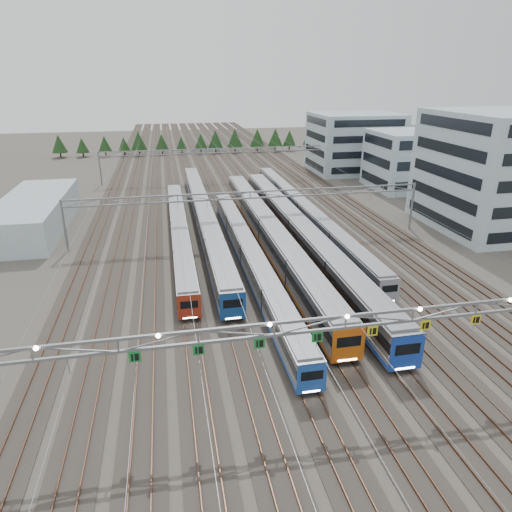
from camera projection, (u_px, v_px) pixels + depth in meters
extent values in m
plane|color=#47423A|center=(339.00, 399.00, 37.50)|extent=(400.00, 400.00, 0.00)
cube|color=#2D2823|center=(211.00, 169.00, 128.56)|extent=(54.00, 260.00, 0.08)
cube|color=brown|center=(118.00, 172.00, 123.92)|extent=(0.08, 260.00, 0.16)
cube|color=brown|center=(298.00, 165.00, 133.12)|extent=(0.08, 260.00, 0.16)
cube|color=brown|center=(209.00, 168.00, 128.39)|extent=(0.08, 260.00, 0.16)
cube|color=brown|center=(214.00, 168.00, 128.65)|extent=(0.08, 260.00, 0.16)
cube|color=black|center=(180.00, 240.00, 72.30)|extent=(2.12, 50.75, 0.32)
cube|color=#A6A9AE|center=(179.00, 231.00, 71.73)|extent=(2.49, 51.79, 2.80)
cube|color=black|center=(179.00, 229.00, 71.60)|extent=(2.55, 51.53, 0.85)
cube|color=maroon|center=(180.00, 238.00, 72.16)|extent=(2.54, 51.53, 0.31)
cube|color=slate|center=(179.00, 222.00, 71.17)|extent=(2.24, 50.75, 0.22)
cube|color=maroon|center=(189.00, 307.00, 48.19)|extent=(2.51, 0.12, 2.80)
cube|color=black|center=(189.00, 305.00, 48.04)|extent=(1.87, 0.10, 0.85)
cube|color=white|center=(190.00, 318.00, 48.59)|extent=(1.49, 0.06, 0.13)
cube|color=black|center=(204.00, 224.00, 79.93)|extent=(2.36, 67.57, 0.36)
cube|color=#A6A9AE|center=(204.00, 215.00, 79.28)|extent=(2.77, 68.95, 3.12)
cube|color=black|center=(204.00, 213.00, 79.14)|extent=(2.83, 68.60, 0.94)
cube|color=navy|center=(204.00, 222.00, 79.77)|extent=(2.82, 68.60, 0.35)
cube|color=slate|center=(203.00, 205.00, 78.67)|extent=(2.50, 67.57, 0.25)
cube|color=navy|center=(233.00, 307.00, 47.93)|extent=(2.79, 0.12, 3.12)
cube|color=black|center=(233.00, 304.00, 47.76)|extent=(2.08, 0.10, 0.94)
cube|color=white|center=(233.00, 318.00, 48.38)|extent=(1.66, 0.06, 0.15)
cube|color=black|center=(250.00, 265.00, 62.88)|extent=(2.11, 54.75, 0.32)
cube|color=#A6A9AE|center=(249.00, 254.00, 62.31)|extent=(2.48, 55.87, 2.79)
cube|color=black|center=(249.00, 252.00, 62.18)|extent=(2.54, 55.59, 0.84)
cube|color=#2050B0|center=(249.00, 262.00, 62.74)|extent=(2.53, 55.59, 0.31)
cube|color=slate|center=(249.00, 244.00, 61.75)|extent=(2.24, 54.75, 0.22)
cube|color=#2050B0|center=(312.00, 379.00, 36.91)|extent=(2.50, 0.12, 2.79)
cube|color=black|center=(312.00, 375.00, 36.76)|extent=(1.86, 0.10, 0.84)
cube|color=white|center=(311.00, 391.00, 37.31)|extent=(1.49, 0.06, 0.13)
cube|color=black|center=(268.00, 242.00, 71.16)|extent=(2.59, 64.06, 0.39)
cube|color=#A6A9AE|center=(268.00, 231.00, 70.45)|extent=(3.05, 65.37, 3.43)
cube|color=black|center=(268.00, 228.00, 70.30)|extent=(3.11, 65.04, 1.04)
cube|color=#D96013|center=(268.00, 240.00, 70.99)|extent=(3.10, 65.04, 0.38)
cube|color=slate|center=(269.00, 220.00, 69.77)|extent=(2.75, 64.06, 0.27)
cube|color=#D96013|center=(348.00, 345.00, 40.73)|extent=(3.07, 0.12, 3.43)
cube|color=black|center=(349.00, 342.00, 40.55)|extent=(2.29, 0.10, 1.04)
cube|color=white|center=(347.00, 360.00, 41.23)|extent=(1.83, 0.06, 0.16)
cube|color=black|center=(297.00, 242.00, 71.30)|extent=(2.64, 66.90, 0.40)
cube|color=#A6A9AE|center=(298.00, 230.00, 70.58)|extent=(3.10, 68.27, 3.49)
cube|color=black|center=(298.00, 228.00, 70.43)|extent=(3.16, 67.92, 1.05)
cube|color=#1A40B6|center=(297.00, 239.00, 71.13)|extent=(3.15, 67.92, 0.39)
cube|color=slate|center=(298.00, 219.00, 69.89)|extent=(2.79, 66.90, 0.28)
cube|color=#1A40B6|center=(407.00, 353.00, 39.54)|extent=(3.12, 0.12, 3.49)
cube|color=black|center=(408.00, 349.00, 39.36)|extent=(2.33, 0.10, 1.05)
cube|color=white|center=(405.00, 368.00, 40.05)|extent=(1.86, 0.06, 0.17)
cube|color=black|center=(304.00, 219.00, 82.53)|extent=(2.15, 65.22, 0.33)
cube|color=#A6A9AE|center=(304.00, 211.00, 81.94)|extent=(2.53, 66.55, 2.85)
cube|color=black|center=(304.00, 209.00, 81.82)|extent=(2.59, 66.22, 0.86)
cube|color=#92949F|center=(304.00, 217.00, 82.39)|extent=(2.58, 66.22, 0.32)
cube|color=slate|center=(304.00, 203.00, 81.38)|extent=(2.28, 65.22, 0.23)
cube|color=#92949F|center=(389.00, 291.00, 51.68)|extent=(2.55, 0.12, 2.85)
cube|color=black|center=(390.00, 289.00, 51.53)|extent=(1.90, 0.10, 0.86)
cube|color=white|center=(388.00, 301.00, 52.09)|extent=(1.52, 0.06, 0.14)
cube|color=gray|center=(346.00, 316.00, 34.60)|extent=(56.00, 0.22, 0.22)
cube|color=gray|center=(345.00, 328.00, 34.98)|extent=(56.00, 0.22, 0.22)
cube|color=#187B30|center=(135.00, 357.00, 32.21)|extent=(0.85, 0.06, 0.85)
cube|color=#187B30|center=(199.00, 350.00, 33.02)|extent=(0.85, 0.06, 0.85)
cube|color=#187B30|center=(259.00, 343.00, 33.83)|extent=(0.85, 0.06, 0.85)
cube|color=#187B30|center=(317.00, 337.00, 34.65)|extent=(0.85, 0.06, 0.85)
cube|color=yellow|center=(373.00, 331.00, 35.46)|extent=(0.85, 0.06, 0.85)
cube|color=yellow|center=(425.00, 325.00, 36.27)|extent=(0.85, 0.06, 0.85)
cube|color=yellow|center=(476.00, 320.00, 37.08)|extent=(0.85, 0.06, 0.85)
cylinder|color=gray|center=(64.00, 226.00, 67.39)|extent=(0.36, 0.36, 8.00)
cylinder|color=gray|center=(412.00, 206.00, 77.50)|extent=(0.36, 0.36, 8.00)
cube|color=gray|center=(250.00, 192.00, 71.03)|extent=(56.00, 0.22, 0.22)
cube|color=gray|center=(250.00, 198.00, 71.41)|extent=(56.00, 0.22, 0.22)
cylinder|color=gray|center=(100.00, 168.00, 108.37)|extent=(0.36, 0.36, 8.00)
cylinder|color=gray|center=(324.00, 160.00, 118.49)|extent=(0.36, 0.36, 8.00)
cube|color=gray|center=(217.00, 149.00, 112.02)|extent=(56.00, 0.22, 0.22)
cube|color=gray|center=(217.00, 153.00, 112.39)|extent=(56.00, 0.22, 0.22)
cube|color=#A4BDC4|center=(493.00, 172.00, 76.22)|extent=(18.00, 22.00, 19.37)
cube|color=#A4BDC4|center=(404.00, 160.00, 104.46)|extent=(14.00, 16.00, 12.99)
cube|color=#A4BDC4|center=(354.00, 143.00, 122.82)|extent=(22.00, 18.00, 15.29)
cube|color=#A4BDC4|center=(34.00, 214.00, 77.94)|extent=(10.00, 30.00, 5.40)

